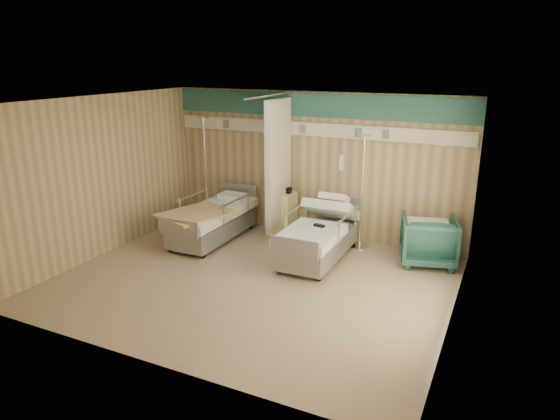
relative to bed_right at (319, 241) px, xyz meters
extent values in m
cube|color=gray|center=(-0.60, -1.30, -0.32)|extent=(6.00, 5.00, 0.00)
cube|color=tan|center=(-0.60, 1.20, 1.08)|extent=(6.00, 0.04, 2.80)
cube|color=tan|center=(-0.60, -3.80, 1.08)|extent=(6.00, 0.04, 2.80)
cube|color=tan|center=(-3.60, -1.30, 1.08)|extent=(0.04, 5.00, 2.80)
cube|color=tan|center=(2.40, -1.30, 1.08)|extent=(0.04, 5.00, 2.80)
cube|color=white|center=(-0.60, -1.30, 2.48)|extent=(6.00, 5.00, 0.04)
cube|color=#2D6963|center=(-0.60, 1.18, 2.23)|extent=(6.00, 0.04, 0.45)
cube|color=silver|center=(-0.60, 1.15, 1.79)|extent=(5.88, 0.08, 0.25)
cylinder|color=silver|center=(-1.10, 0.30, 2.44)|extent=(0.03, 1.80, 0.03)
cube|color=beige|center=(-1.10, 0.65, 1.19)|extent=(0.12, 0.90, 2.35)
cube|color=#F3E497|center=(-1.15, 0.90, 0.11)|extent=(0.50, 0.48, 0.85)
imported|color=#20504B|center=(1.77, 0.60, 0.11)|extent=(1.11, 1.13, 0.84)
cube|color=white|center=(1.75, 0.58, 0.56)|extent=(0.81, 0.75, 0.08)
cylinder|color=silver|center=(0.50, 0.83, -0.30)|extent=(0.38, 0.38, 0.03)
cylinder|color=silver|center=(0.50, 0.83, 0.74)|extent=(0.03, 0.03, 2.10)
cylinder|color=silver|center=(0.50, 0.83, 1.79)|extent=(0.25, 0.03, 0.03)
cylinder|color=silver|center=(-2.95, 0.95, -0.30)|extent=(0.40, 0.40, 0.03)
cylinder|color=silver|center=(-2.95, 0.95, 0.80)|extent=(0.04, 0.04, 2.22)
cylinder|color=silver|center=(-2.95, 0.95, 1.91)|extent=(0.27, 0.03, 0.03)
cube|color=black|center=(0.05, -0.12, 0.34)|extent=(0.20, 0.12, 0.04)
cube|color=tan|center=(-2.24, -0.46, 0.34)|extent=(1.34, 1.50, 0.04)
cube|color=black|center=(-1.06, 0.92, 0.59)|extent=(0.21, 0.14, 0.11)
cylinder|color=white|center=(-1.24, 0.92, 0.59)|extent=(0.09, 0.09, 0.12)
camera|label=1|loc=(2.91, -7.70, 3.09)|focal=32.00mm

